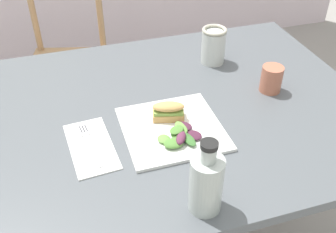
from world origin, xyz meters
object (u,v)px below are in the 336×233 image
at_px(sandwich_half_front, 168,111).
at_px(cup_extra_side, 271,79).
at_px(chair_wooden_far, 68,62).
at_px(dining_table, 145,139).
at_px(bottle_cold_brew, 206,186).
at_px(plate_lunch, 172,129).
at_px(mason_jar_iced_tea, 213,47).
at_px(fork_on_napkin, 89,142).

xyz_separation_m(sandwich_half_front, cup_extra_side, (0.37, 0.06, 0.01)).
height_order(sandwich_half_front, cup_extra_side, cup_extra_side).
bearing_deg(chair_wooden_far, dining_table, -79.01).
bearing_deg(chair_wooden_far, bottle_cold_brew, -80.51).
height_order(dining_table, bottle_cold_brew, bottle_cold_brew).
distance_m(plate_lunch, mason_jar_iced_tea, 0.43).
distance_m(chair_wooden_far, mason_jar_iced_tea, 0.92).
bearing_deg(dining_table, plate_lunch, -62.89).
bearing_deg(sandwich_half_front, plate_lunch, -92.90).
height_order(bottle_cold_brew, mason_jar_iced_tea, bottle_cold_brew).
height_order(plate_lunch, bottle_cold_brew, bottle_cold_brew).
relative_size(dining_table, cup_extra_side, 16.23).
distance_m(plate_lunch, cup_extra_side, 0.39).
relative_size(fork_on_napkin, mason_jar_iced_tea, 1.41).
relative_size(bottle_cold_brew, mason_jar_iced_tea, 1.49).
bearing_deg(cup_extra_side, bottle_cold_brew, -134.58).
relative_size(plate_lunch, sandwich_half_front, 2.77).
bearing_deg(mason_jar_iced_tea, cup_extra_side, -65.11).
distance_m(chair_wooden_far, fork_on_napkin, 1.05).
height_order(fork_on_napkin, bottle_cold_brew, bottle_cold_brew).
bearing_deg(cup_extra_side, dining_table, 179.13).
bearing_deg(dining_table, fork_on_napkin, -152.57).
relative_size(chair_wooden_far, bottle_cold_brew, 4.43).
distance_m(sandwich_half_front, cup_extra_side, 0.37).
bearing_deg(mason_jar_iced_tea, bottle_cold_brew, -113.92).
distance_m(plate_lunch, sandwich_half_front, 0.05).
distance_m(plate_lunch, fork_on_napkin, 0.24).
xyz_separation_m(bottle_cold_brew, mason_jar_iced_tea, (0.28, 0.62, -0.01)).
bearing_deg(chair_wooden_far, fork_on_napkin, -90.20).
bearing_deg(bottle_cold_brew, fork_on_napkin, 126.43).
relative_size(sandwich_half_front, fork_on_napkin, 0.54).
height_order(sandwich_half_front, bottle_cold_brew, bottle_cold_brew).
bearing_deg(sandwich_half_front, chair_wooden_far, 103.49).
distance_m(sandwich_half_front, fork_on_napkin, 0.24).
bearing_deg(chair_wooden_far, cup_extra_side, -56.80).
bearing_deg(cup_extra_side, plate_lunch, -164.64).
bearing_deg(plate_lunch, fork_on_napkin, 176.62).
bearing_deg(dining_table, chair_wooden_far, 100.99).
distance_m(dining_table, chair_wooden_far, 0.95).
bearing_deg(mason_jar_iced_tea, chair_wooden_far, 125.70).
bearing_deg(fork_on_napkin, mason_jar_iced_tea, 32.69).
xyz_separation_m(dining_table, chair_wooden_far, (-0.18, 0.92, -0.18)).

